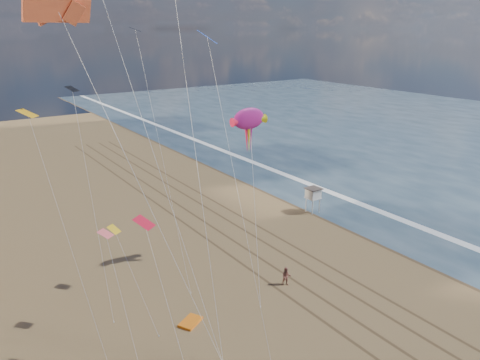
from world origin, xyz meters
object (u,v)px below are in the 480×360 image
Objects in this scene: grounded_kite at (191,322)px; show_kite at (249,119)px; lifeguard_stand at (313,194)px; kite_flyer_b at (286,276)px.

grounded_kite is 0.11× the size of show_kite.
lifeguard_stand is 1.81× the size of kite_flyer_b.
lifeguard_stand is 20.19m from kite_flyer_b.
show_kite is at bearing -156.71° from lifeguard_stand.
lifeguard_stand reaches higher than kite_flyer_b.
kite_flyer_b is at bearing -88.68° from show_kite.
lifeguard_stand is 29.42m from grounded_kite.
kite_flyer_b is (-15.35, -13.01, -1.72)m from lifeguard_stand.
grounded_kite is at bearing -144.74° from kite_flyer_b.
show_kite is 15.94m from kite_flyer_b.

